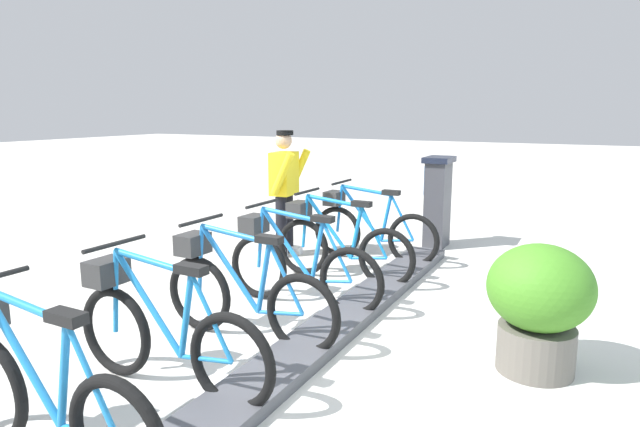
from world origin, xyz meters
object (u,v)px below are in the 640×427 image
at_px(bike_docked_4, 161,331).
at_px(planter_bush, 539,302).
at_px(payment_kiosk, 437,200).
at_px(bike_docked_5, 37,392).
at_px(bike_docked_3, 241,291).
at_px(worker_near_rack, 285,188).
at_px(bike_docked_1, 337,244).
at_px(bike_docked_2, 296,264).
at_px(bike_docked_0, 369,228).

height_order(bike_docked_4, planter_bush, bike_docked_4).
xyz_separation_m(payment_kiosk, bike_docked_5, (0.57, 5.85, -0.24)).
xyz_separation_m(bike_docked_3, worker_near_rack, (1.10, -2.57, 0.48)).
bearing_deg(bike_docked_1, bike_docked_5, 90.00).
relative_size(bike_docked_1, planter_bush, 1.77).
bearing_deg(bike_docked_2, payment_kiosk, -100.68).
xyz_separation_m(bike_docked_0, bike_docked_4, (0.00, 3.77, 0.00)).
relative_size(payment_kiosk, bike_docked_4, 0.74).
bearing_deg(worker_near_rack, bike_docked_4, 107.33).
relative_size(bike_docked_3, worker_near_rack, 1.04).
bearing_deg(bike_docked_2, bike_docked_1, -90.00).
height_order(bike_docked_4, bike_docked_5, same).
height_order(bike_docked_2, bike_docked_3, same).
xyz_separation_m(payment_kiosk, bike_docked_3, (0.57, 3.97, -0.24)).
distance_m(bike_docked_5, worker_near_rack, 4.61).
xyz_separation_m(bike_docked_0, bike_docked_3, (0.00, 2.82, 0.00)).
relative_size(bike_docked_3, bike_docked_4, 1.00).
distance_m(bike_docked_1, bike_docked_5, 3.77).
distance_m(bike_docked_2, planter_bush, 2.32).
bearing_deg(worker_near_rack, planter_bush, 148.88).
relative_size(bike_docked_1, worker_near_rack, 1.04).
height_order(bike_docked_4, worker_near_rack, worker_near_rack).
bearing_deg(bike_docked_5, bike_docked_3, -90.00).
distance_m(bike_docked_2, bike_docked_4, 1.88).
bearing_deg(bike_docked_2, worker_near_rack, -56.09).
bearing_deg(bike_docked_5, bike_docked_1, -90.00).
relative_size(bike_docked_0, bike_docked_4, 1.00).
relative_size(bike_docked_1, bike_docked_5, 1.00).
bearing_deg(bike_docked_1, bike_docked_2, 90.00).
xyz_separation_m(bike_docked_4, bike_docked_5, (0.00, 0.94, 0.00)).
distance_m(bike_docked_1, bike_docked_2, 0.94).
xyz_separation_m(bike_docked_0, planter_bush, (-2.28, 2.29, 0.11)).
bearing_deg(bike_docked_4, bike_docked_0, -90.00).
distance_m(payment_kiosk, worker_near_rack, 2.19).
distance_m(bike_docked_1, worker_near_rack, 1.38).
xyz_separation_m(bike_docked_0, bike_docked_5, (0.00, 4.71, 0.00)).
bearing_deg(bike_docked_4, bike_docked_2, -90.00).
relative_size(bike_docked_0, bike_docked_3, 1.00).
xyz_separation_m(bike_docked_3, bike_docked_5, (0.00, 1.88, 0.00)).
bearing_deg(bike_docked_0, bike_docked_3, 90.00).
distance_m(bike_docked_1, planter_bush, 2.65).
bearing_deg(bike_docked_4, bike_docked_3, -90.00).
xyz_separation_m(payment_kiosk, bike_docked_2, (0.57, 3.03, -0.24)).
distance_m(bike_docked_3, planter_bush, 2.34).
relative_size(bike_docked_1, bike_docked_3, 1.00).
height_order(payment_kiosk, bike_docked_4, payment_kiosk).
distance_m(bike_docked_2, bike_docked_3, 0.94).
bearing_deg(planter_bush, bike_docked_0, -45.13).
xyz_separation_m(bike_docked_0, bike_docked_1, (0.00, 0.94, 0.00)).
distance_m(payment_kiosk, bike_docked_0, 1.30).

